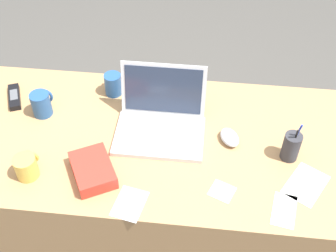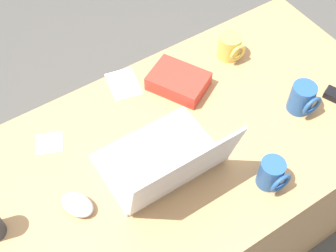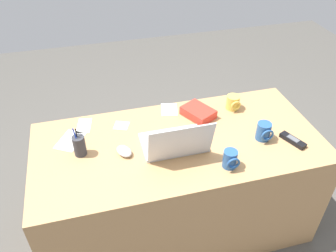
# 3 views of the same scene
# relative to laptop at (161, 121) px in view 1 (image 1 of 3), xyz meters

# --- Properties ---
(ground_plane) EXTENTS (6.00, 6.00, 0.00)m
(ground_plane) POSITION_rel_laptop_xyz_m (-0.03, -0.06, -0.75)
(ground_plane) COLOR #4C4944
(desk) EXTENTS (1.59, 0.75, 0.70)m
(desk) POSITION_rel_laptop_xyz_m (-0.03, -0.06, -0.40)
(desk) COLOR tan
(desk) RESTS_ON ground
(laptop) EXTENTS (0.34, 0.28, 0.23)m
(laptop) POSITION_rel_laptop_xyz_m (0.00, 0.00, 0.00)
(laptop) COLOR silver
(laptop) RESTS_ON desk
(computer_mouse) EXTENTS (0.10, 0.12, 0.04)m
(computer_mouse) POSITION_rel_laptop_xyz_m (0.27, -0.03, -0.03)
(computer_mouse) COLOR silver
(computer_mouse) RESTS_ON desk
(coffee_mug_white) EXTENTS (0.07, 0.08, 0.10)m
(coffee_mug_white) POSITION_rel_laptop_xyz_m (-0.23, 0.20, 0.00)
(coffee_mug_white) COLOR #26518C
(coffee_mug_white) RESTS_ON desk
(coffee_mug_tall) EXTENTS (0.08, 0.09, 0.10)m
(coffee_mug_tall) POSITION_rel_laptop_xyz_m (-0.49, 0.04, 0.00)
(coffee_mug_tall) COLOR #26518C
(coffee_mug_tall) RESTS_ON desk
(coffee_mug_spare) EXTENTS (0.08, 0.09, 0.09)m
(coffee_mug_spare) POSITION_rel_laptop_xyz_m (-0.45, -0.28, -0.00)
(coffee_mug_spare) COLOR #E0BC4C
(coffee_mug_spare) RESTS_ON desk
(cordless_phone) EXTENTS (0.10, 0.16, 0.03)m
(cordless_phone) POSITION_rel_laptop_xyz_m (-0.64, 0.11, -0.03)
(cordless_phone) COLOR black
(cordless_phone) RESTS_ON desk
(pen_holder) EXTENTS (0.06, 0.06, 0.17)m
(pen_holder) POSITION_rel_laptop_xyz_m (0.49, -0.09, 0.01)
(pen_holder) COLOR #333338
(pen_holder) RESTS_ON desk
(snack_bag) EXTENTS (0.21, 0.23, 0.05)m
(snack_bag) POSITION_rel_laptop_xyz_m (-0.21, -0.25, -0.02)
(snack_bag) COLOR red
(snack_bag) RESTS_ON desk
(paper_note_near_laptop) EXTENTS (0.12, 0.15, 0.00)m
(paper_note_near_laptop) POSITION_rel_laptop_xyz_m (-0.06, -0.36, -0.05)
(paper_note_near_laptop) COLOR white
(paper_note_near_laptop) RESTS_ON desk
(paper_note_left) EXTENTS (0.10, 0.15, 0.00)m
(paper_note_left) POSITION_rel_laptop_xyz_m (0.46, -0.33, -0.05)
(paper_note_left) COLOR white
(paper_note_left) RESTS_ON desk
(paper_note_right) EXTENTS (0.19, 0.20, 0.00)m
(paper_note_right) POSITION_rel_laptop_xyz_m (0.54, -0.21, -0.05)
(paper_note_right) COLOR white
(paper_note_right) RESTS_ON desk
(paper_note_front) EXTENTS (0.10, 0.10, 0.00)m
(paper_note_front) POSITION_rel_laptop_xyz_m (0.25, -0.28, -0.05)
(paper_note_front) COLOR white
(paper_note_front) RESTS_ON desk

